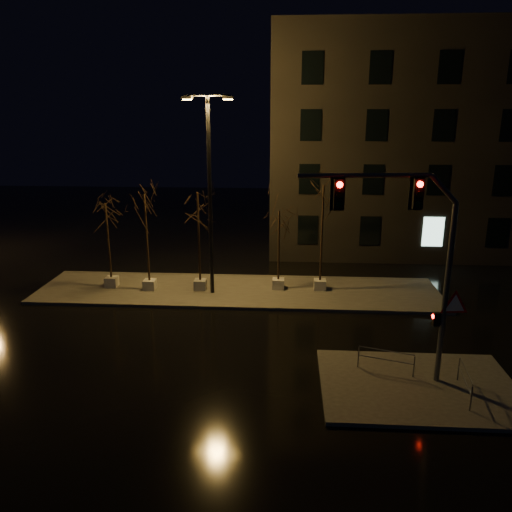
{
  "coord_description": "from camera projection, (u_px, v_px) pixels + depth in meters",
  "views": [
    {
      "loc": [
        2.69,
        -19.8,
        9.6
      ],
      "look_at": [
        1.16,
        3.6,
        2.8
      ],
      "focal_mm": 35.0,
      "sensor_mm": 36.0,
      "label": 1
    }
  ],
  "objects": [
    {
      "name": "tree_0",
      "position": [
        107.0,
        222.0,
        27.02
      ],
      "size": [
        1.8,
        1.8,
        4.85
      ],
      "color": "beige",
      "rests_on": "median"
    },
    {
      "name": "traffic_signal_mast",
      "position": [
        415.0,
        250.0,
        16.84
      ],
      "size": [
        6.16,
        0.74,
        7.55
      ],
      "rotation": [
        0.0,
        0.0,
        0.11
      ],
      "color": "#55575C",
      "rests_on": "sidewalk_corner"
    },
    {
      "name": "building",
      "position": [
        446.0,
        142.0,
        36.1
      ],
      "size": [
        25.0,
        12.0,
        15.0
      ],
      "primitive_type": "cube",
      "color": "black",
      "rests_on": "ground"
    },
    {
      "name": "tree_1",
      "position": [
        145.0,
        216.0,
        26.41
      ],
      "size": [
        1.8,
        1.8,
        5.44
      ],
      "color": "beige",
      "rests_on": "median"
    },
    {
      "name": "sidewalk_corner",
      "position": [
        418.0,
        386.0,
        17.97
      ],
      "size": [
        7.0,
        5.0,
        0.15
      ],
      "primitive_type": "cube",
      "color": "#403E39",
      "rests_on": "ground"
    },
    {
      "name": "tree_3",
      "position": [
        279.0,
        229.0,
        26.77
      ],
      "size": [
        1.8,
        1.8,
        4.47
      ],
      "color": "beige",
      "rests_on": "median"
    },
    {
      "name": "guard_rail_a",
      "position": [
        386.0,
        358.0,
        18.66
      ],
      "size": [
        1.99,
        0.67,
        0.9
      ],
      "rotation": [
        0.0,
        0.0,
        -0.31
      ],
      "color": "#55575C",
      "rests_on": "sidewalk_corner"
    },
    {
      "name": "ground",
      "position": [
        224.0,
        340.0,
        21.81
      ],
      "size": [
        90.0,
        90.0,
        0.0
      ],
      "primitive_type": "plane",
      "color": "black",
      "rests_on": "ground"
    },
    {
      "name": "tree_4",
      "position": [
        323.0,
        209.0,
        26.33
      ],
      "size": [
        1.8,
        1.8,
        5.94
      ],
      "color": "beige",
      "rests_on": "median"
    },
    {
      "name": "guard_rail_b",
      "position": [
        465.0,
        378.0,
        17.15
      ],
      "size": [
        0.28,
        2.02,
        0.96
      ],
      "rotation": [
        0.0,
        0.0,
        1.45
      ],
      "color": "#55575C",
      "rests_on": "sidewalk_corner"
    },
    {
      "name": "tree_2",
      "position": [
        198.0,
        215.0,
        26.43
      ],
      "size": [
        1.8,
        1.8,
        5.53
      ],
      "color": "beige",
      "rests_on": "median"
    },
    {
      "name": "streetlight_main",
      "position": [
        210.0,
        183.0,
        25.45
      ],
      "size": [
        2.57,
        0.45,
        10.27
      ],
      "rotation": [
        0.0,
        0.0,
        -0.06
      ],
      "color": "black",
      "rests_on": "median"
    },
    {
      "name": "median",
      "position": [
        238.0,
        291.0,
        27.54
      ],
      "size": [
        22.0,
        5.0,
        0.15
      ],
      "primitive_type": "cube",
      "color": "#403E39",
      "rests_on": "ground"
    }
  ]
}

